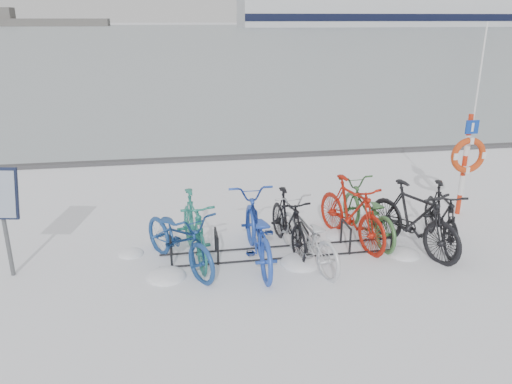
% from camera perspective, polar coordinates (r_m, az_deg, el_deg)
% --- Properties ---
extents(ground, '(900.00, 900.00, 0.00)m').
position_cam_1_polar(ground, '(8.30, 3.02, -6.98)').
color(ground, white).
rests_on(ground, ground).
extents(ice_sheet, '(400.00, 298.00, 0.02)m').
position_cam_1_polar(ice_sheet, '(162.30, -9.44, 17.72)').
color(ice_sheet, '#A6B2BB').
rests_on(ice_sheet, ground).
extents(quay_edge, '(400.00, 0.25, 0.10)m').
position_cam_1_polar(quay_edge, '(13.74, -2.29, 3.99)').
color(quay_edge, '#3F3F42').
rests_on(quay_edge, ground).
extents(bike_rack, '(4.00, 0.48, 0.46)m').
position_cam_1_polar(bike_rack, '(8.22, 3.04, -5.85)').
color(bike_rack, black).
rests_on(bike_rack, ground).
extents(lifebuoy_station, '(0.69, 0.21, 3.60)m').
position_cam_1_polar(lifebuoy_station, '(10.27, 23.04, 3.89)').
color(lifebuoy_station, red).
rests_on(lifebuoy_station, ground).
extents(bike_0, '(1.54, 2.01, 1.01)m').
position_cam_1_polar(bike_0, '(7.76, -8.78, -4.98)').
color(bike_0, navy).
rests_on(bike_0, ground).
extents(bike_1, '(0.77, 1.88, 1.09)m').
position_cam_1_polar(bike_1, '(8.00, -7.09, -3.83)').
color(bike_1, '#227466').
rests_on(bike_1, ground).
extents(bike_2, '(0.75, 2.11, 1.10)m').
position_cam_1_polar(bike_2, '(7.82, 0.10, -4.20)').
color(bike_2, '#2347B4').
rests_on(bike_2, ground).
extents(bike_3, '(0.66, 1.72, 1.01)m').
position_cam_1_polar(bike_3, '(8.30, 3.70, -3.17)').
color(bike_3, black).
rests_on(bike_3, ground).
extents(bike_4, '(1.08, 1.97, 0.98)m').
position_cam_1_polar(bike_4, '(7.87, 5.90, -4.65)').
color(bike_4, silver).
rests_on(bike_4, ground).
extents(bike_5, '(1.03, 1.97, 1.14)m').
position_cam_1_polar(bike_5, '(8.66, 10.85, -2.04)').
color(bike_5, '#A81B0C').
rests_on(bike_5, ground).
extents(bike_6, '(0.87, 1.96, 1.00)m').
position_cam_1_polar(bike_6, '(8.93, 12.62, -1.99)').
color(bike_6, '#3B6B37').
rests_on(bike_6, ground).
extents(bike_7, '(1.23, 2.00, 1.16)m').
position_cam_1_polar(bike_7, '(8.60, 17.58, -2.70)').
color(bike_7, black).
rests_on(bike_7, ground).
extents(bike_8, '(0.85, 1.85, 1.07)m').
position_cam_1_polar(bike_8, '(9.00, 20.45, -2.37)').
color(bike_8, black).
rests_on(bike_8, ground).
extents(snow_drifts, '(4.89, 1.78, 0.22)m').
position_cam_1_polar(snow_drifts, '(8.17, 2.86, -7.42)').
color(snow_drifts, white).
rests_on(snow_drifts, ground).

